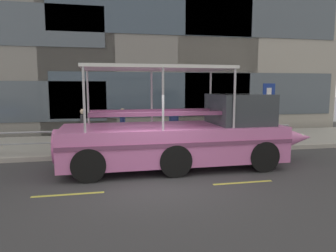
{
  "coord_description": "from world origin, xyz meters",
  "views": [
    {
      "loc": [
        -1.45,
        -8.76,
        2.74
      ],
      "look_at": [
        0.84,
        2.2,
        1.3
      ],
      "focal_mm": 32.9,
      "sensor_mm": 36.0,
      "label": 1
    }
  ],
  "objects_px": {
    "duck_tour_boat": "(188,135)",
    "pedestrian_mid_right": "(123,123)",
    "pedestrian_mid_left": "(174,123)",
    "parking_sign": "(268,102)",
    "pedestrian_near_bow": "(235,121)",
    "pedestrian_near_stern": "(83,124)"
  },
  "relations": [
    {
      "from": "duck_tour_boat",
      "to": "pedestrian_mid_right",
      "type": "relative_size",
      "value": 5.6
    },
    {
      "from": "duck_tour_boat",
      "to": "pedestrian_mid_right",
      "type": "distance_m",
      "value": 3.79
    },
    {
      "from": "pedestrian_mid_left",
      "to": "pedestrian_mid_right",
      "type": "distance_m",
      "value": 2.36
    },
    {
      "from": "parking_sign",
      "to": "pedestrian_near_bow",
      "type": "relative_size",
      "value": 1.7
    },
    {
      "from": "parking_sign",
      "to": "duck_tour_boat",
      "type": "height_order",
      "value": "duck_tour_boat"
    },
    {
      "from": "parking_sign",
      "to": "duck_tour_boat",
      "type": "xyz_separation_m",
      "value": [
        -4.65,
        -2.93,
        -0.93
      ]
    },
    {
      "from": "duck_tour_boat",
      "to": "parking_sign",
      "type": "bearing_deg",
      "value": 32.18
    },
    {
      "from": "parking_sign",
      "to": "pedestrian_near_bow",
      "type": "distance_m",
      "value": 1.72
    },
    {
      "from": "pedestrian_mid_left",
      "to": "pedestrian_near_stern",
      "type": "xyz_separation_m",
      "value": [
        -3.99,
        -0.19,
        0.06
      ]
    },
    {
      "from": "duck_tour_boat",
      "to": "pedestrian_near_bow",
      "type": "bearing_deg",
      "value": 45.49
    },
    {
      "from": "parking_sign",
      "to": "pedestrian_mid_left",
      "type": "xyz_separation_m",
      "value": [
        -4.32,
        0.63,
        -0.91
      ]
    },
    {
      "from": "parking_sign",
      "to": "pedestrian_mid_right",
      "type": "xyz_separation_m",
      "value": [
        -6.66,
        0.29,
        -0.85
      ]
    },
    {
      "from": "duck_tour_boat",
      "to": "pedestrian_mid_left",
      "type": "xyz_separation_m",
      "value": [
        0.33,
        3.56,
        0.02
      ]
    },
    {
      "from": "parking_sign",
      "to": "duck_tour_boat",
      "type": "distance_m",
      "value": 5.57
    },
    {
      "from": "duck_tour_boat",
      "to": "pedestrian_near_stern",
      "type": "distance_m",
      "value": 4.97
    },
    {
      "from": "pedestrian_near_bow",
      "to": "pedestrian_mid_right",
      "type": "relative_size",
      "value": 0.98
    },
    {
      "from": "pedestrian_near_bow",
      "to": "pedestrian_mid_left",
      "type": "relative_size",
      "value": 1.05
    },
    {
      "from": "parking_sign",
      "to": "duck_tour_boat",
      "type": "relative_size",
      "value": 0.3
    },
    {
      "from": "pedestrian_mid_right",
      "to": "pedestrian_near_stern",
      "type": "height_order",
      "value": "pedestrian_mid_right"
    },
    {
      "from": "pedestrian_near_bow",
      "to": "pedestrian_near_stern",
      "type": "xyz_separation_m",
      "value": [
        -6.86,
        0.1,
        0.02
      ]
    },
    {
      "from": "pedestrian_mid_right",
      "to": "pedestrian_mid_left",
      "type": "bearing_deg",
      "value": 8.37
    },
    {
      "from": "pedestrian_near_bow",
      "to": "pedestrian_mid_left",
      "type": "distance_m",
      "value": 2.89
    }
  ]
}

